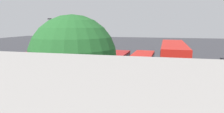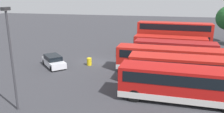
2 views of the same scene
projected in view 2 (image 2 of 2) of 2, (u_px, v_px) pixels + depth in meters
name	position (u px, v px, depth m)	size (l,w,h in m)	color
ground_plane	(96.00, 62.00, 30.00)	(140.00, 140.00, 0.00)	#38383D
bus_double_decker_near_end	(174.00, 36.00, 35.34)	(3.09, 11.44, 4.55)	red
bus_single_deck_second	(170.00, 46.00, 32.27)	(3.14, 10.30, 2.95)	red
bus_single_deck_third	(175.00, 51.00, 29.00)	(2.95, 10.39, 2.95)	#A51919
bus_single_deck_fourth	(169.00, 59.00, 25.58)	(2.73, 11.93, 2.95)	red
bus_single_deck_fifth	(180.00, 70.00, 21.92)	(2.62, 10.09, 2.95)	red
bus_single_deck_sixth	(180.00, 83.00, 18.59)	(2.77, 10.21, 2.95)	#B71411
box_truck_blue	(174.00, 33.00, 42.46)	(3.23, 7.71, 3.20)	navy
car_hatchback_silver	(54.00, 61.00, 27.98)	(4.33, 4.38, 1.43)	silver
lamp_post_tall	(11.00, 53.00, 16.36)	(0.70, 0.30, 7.90)	#38383D
waste_bin_yellow	(89.00, 62.00, 28.55)	(0.60, 0.60, 0.95)	yellow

